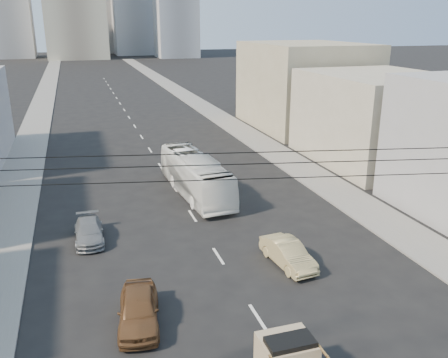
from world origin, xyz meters
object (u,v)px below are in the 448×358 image
sedan_tan (288,253)px  city_bus (195,175)px  sedan_brown (139,309)px  sedan_grey (89,232)px

sedan_tan → city_bus: bearing=92.9°
sedan_brown → sedan_tan: bearing=27.5°
sedan_tan → sedan_grey: bearing=141.7°
sedan_brown → sedan_tan: (8.32, 2.88, -0.06)m
city_bus → sedan_brown: (-6.32, -15.01, -0.78)m
city_bus → sedan_grey: (-8.02, -5.89, -0.92)m
sedan_brown → city_bus: bearing=75.6°
sedan_brown → sedan_grey: size_ratio=1.06×
sedan_tan → sedan_grey: sedan_tan is taller
city_bus → sedan_brown: bearing=-117.0°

